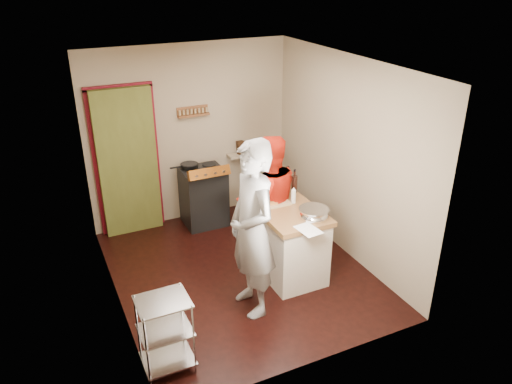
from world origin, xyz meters
TOP-DOWN VIEW (x-y plane):
  - floor at (0.00, 0.00)m, footprint 3.50×3.50m
  - back_wall at (-0.64, 1.78)m, footprint 3.00×0.44m
  - left_wall at (-1.50, 0.00)m, footprint 0.04×3.50m
  - right_wall at (1.50, 0.00)m, footprint 0.04×3.50m
  - ceiling at (0.00, 0.00)m, footprint 3.00×3.50m
  - stove at (0.05, 1.42)m, footprint 0.60×0.63m
  - wire_shelving at (-1.28, -1.20)m, footprint 0.48×0.40m
  - island at (0.54, -0.19)m, footprint 0.70×1.35m
  - person_stripe at (-0.15, -0.70)m, footprint 0.50×0.75m
  - person_red at (0.46, 0.13)m, footprint 0.85×0.67m

SIDE VIEW (x-z plane):
  - floor at x=0.00m, z-range 0.00..0.00m
  - wire_shelving at x=-1.28m, z-range 0.04..0.84m
  - stove at x=0.05m, z-range -0.05..0.95m
  - island at x=0.54m, z-range -0.13..1.07m
  - person_red at x=0.46m, z-range 0.00..1.71m
  - person_stripe at x=-0.15m, z-range 0.00..2.00m
  - back_wall at x=-0.64m, z-range -0.17..2.43m
  - left_wall at x=-1.50m, z-range 0.00..2.60m
  - right_wall at x=1.50m, z-range 0.00..2.60m
  - ceiling at x=0.00m, z-range 2.60..2.62m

